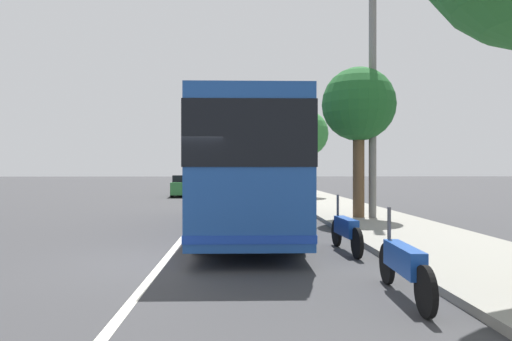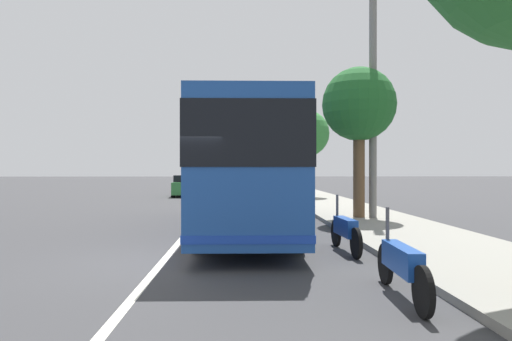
# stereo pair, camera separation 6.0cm
# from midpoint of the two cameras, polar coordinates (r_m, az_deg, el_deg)

# --- Properties ---
(ground_plane) EXTENTS (220.00, 220.00, 0.00)m
(ground_plane) POSITION_cam_midpoint_polar(r_m,az_deg,el_deg) (9.88, -11.22, -10.94)
(ground_plane) COLOR #38383A
(sidewalk_curb) EXTENTS (110.00, 3.60, 0.14)m
(sidewalk_curb) POSITION_cam_midpoint_polar(r_m,az_deg,el_deg) (20.24, 11.74, -5.03)
(sidewalk_curb) COLOR gray
(sidewalk_curb) RESTS_ON ground
(lane_divider_line) EXTENTS (110.00, 0.16, 0.01)m
(lane_divider_line) POSITION_cam_midpoint_polar(r_m,az_deg,el_deg) (19.73, -6.57, -5.35)
(lane_divider_line) COLOR silver
(lane_divider_line) RESTS_ON ground
(coach_bus) EXTENTS (12.09, 2.69, 3.53)m
(coach_bus) POSITION_cam_midpoint_polar(r_m,az_deg,el_deg) (14.48, -0.96, 0.78)
(coach_bus) COLOR #1E4C9E
(coach_bus) RESTS_ON ground
(motorcycle_mid_row) EXTENTS (2.41, 0.29, 1.28)m
(motorcycle_mid_row) POSITION_cam_midpoint_polar(r_m,az_deg,el_deg) (7.24, 17.78, -11.04)
(motorcycle_mid_row) COLOR black
(motorcycle_mid_row) RESTS_ON ground
(motorcycle_far_end) EXTENTS (2.27, 0.31, 1.28)m
(motorcycle_far_end) POSITION_cam_midpoint_polar(r_m,az_deg,el_deg) (10.86, 11.12, -7.30)
(motorcycle_far_end) COLOR black
(motorcycle_far_end) RESTS_ON ground
(car_side_street) EXTENTS (4.12, 2.06, 1.48)m
(car_side_street) POSITION_cam_midpoint_polar(r_m,az_deg,el_deg) (32.63, -8.60, -1.94)
(car_side_street) COLOR #2D7238
(car_side_street) RESTS_ON ground
(car_far_distant) EXTENTS (4.60, 2.04, 1.49)m
(car_far_distant) POSITION_cam_midpoint_polar(r_m,az_deg,el_deg) (47.73, -6.62, -1.27)
(car_far_distant) COLOR gray
(car_far_distant) RESTS_ON ground
(car_behind_bus) EXTENTS (4.15, 1.96, 1.38)m
(car_behind_bus) POSITION_cam_midpoint_polar(r_m,az_deg,el_deg) (41.23, -7.38, -1.55)
(car_behind_bus) COLOR gray
(car_behind_bus) RESTS_ON ground
(car_oncoming) EXTENTS (4.73, 1.97, 1.49)m
(car_oncoming) POSITION_cam_midpoint_polar(r_m,az_deg,el_deg) (56.12, -5.85, -1.05)
(car_oncoming) COLOR #2D7238
(car_oncoming) RESTS_ON ground
(roadside_tree_mid_block) EXTENTS (2.70, 2.70, 5.64)m
(roadside_tree_mid_block) POSITION_cam_midpoint_polar(r_m,az_deg,el_deg) (17.48, 12.71, 7.77)
(roadside_tree_mid_block) COLOR brown
(roadside_tree_mid_block) RESTS_ON ground
(roadside_tree_far_block) EXTENTS (2.98, 2.98, 5.69)m
(roadside_tree_far_block) POSITION_cam_midpoint_polar(r_m,az_deg,el_deg) (29.88, 6.27, 4.52)
(roadside_tree_far_block) COLOR brown
(roadside_tree_far_block) RESTS_ON ground
(utility_pole) EXTENTS (0.27, 0.27, 8.73)m
(utility_pole) POSITION_cam_midpoint_polar(r_m,az_deg,el_deg) (17.55, 14.35, 8.23)
(utility_pole) COLOR slate
(utility_pole) RESTS_ON ground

